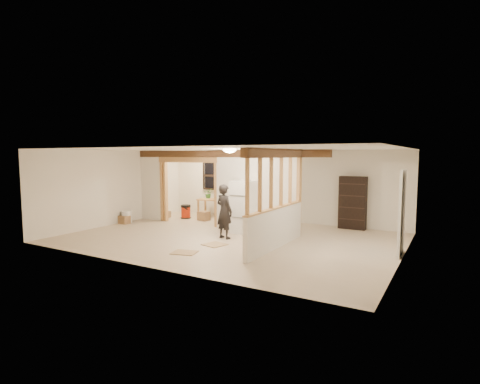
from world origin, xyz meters
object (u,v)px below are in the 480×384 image
Objects in this scene: shop_vac at (186,212)px; work_table at (213,208)px; woman at (224,211)px; refrigerator at (243,207)px; bookshelf at (353,203)px.

work_table is at bearing 47.76° from shop_vac.
woman is at bearing -62.72° from work_table.
shop_vac is (-3.10, 1.16, -0.53)m from refrigerator.
work_table is 5.16m from bookshelf.
woman is 3.73m from work_table.
woman is 3.73m from shop_vac.
work_table reaches higher than shop_vac.
work_table is at bearing -176.70° from bookshelf.
bookshelf is at bearing -116.29° from woman.
refrigerator reaches higher than work_table.
refrigerator is 1.03× the size of woman.
refrigerator is at bearing -50.34° from work_table.
refrigerator is 3.05× the size of shop_vac.
bookshelf is (5.13, 0.30, 0.49)m from work_table.
work_table is 2.14× the size of shop_vac.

